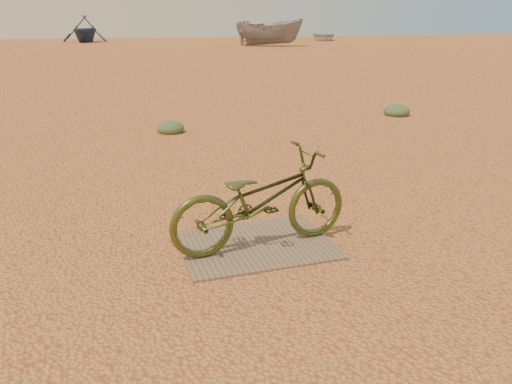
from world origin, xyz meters
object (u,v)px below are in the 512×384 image
object	(u,v)px
boat_far_right	(323,36)
plywood_board	(256,244)
bicycle	(261,200)
boat_mid_right	(269,33)
boat_far_left	(85,29)

from	to	relation	value
boat_far_right	plywood_board	bearing A→B (deg)	-96.01
bicycle	boat_mid_right	world-z (taller)	boat_mid_right
bicycle	boat_mid_right	size ratio (longest dim) A/B	0.32
boat_far_right	boat_far_left	bearing A→B (deg)	-167.97
bicycle	boat_far_right	bearing A→B (deg)	-31.99
bicycle	boat_far_right	xyz separation A→B (m)	(21.88, 45.40, 0.01)
bicycle	boat_far_right	size ratio (longest dim) A/B	0.37
boat_mid_right	boat_far_right	world-z (taller)	boat_mid_right
plywood_board	bicycle	distance (m)	0.48
plywood_board	boat_far_left	xyz separation A→B (m)	(-1.65, 48.55, 1.24)
plywood_board	boat_mid_right	xyz separation A→B (m)	(12.70, 36.08, 1.06)
boat_mid_right	boat_far_right	bearing A→B (deg)	-15.21
boat_far_right	bicycle	bearing A→B (deg)	-95.95
plywood_board	boat_far_right	world-z (taller)	boat_far_right
plywood_board	boat_far_right	bearing A→B (deg)	64.21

